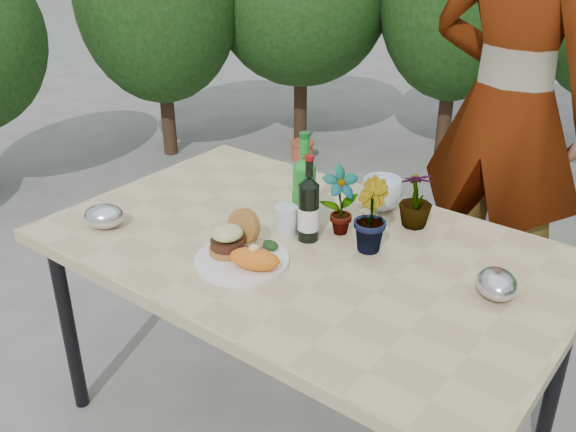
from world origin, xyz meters
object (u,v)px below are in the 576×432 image
Objects in this scene: dinner_plate at (242,260)px; patio_table at (304,260)px; person at (508,109)px; wine_bottle at (309,209)px.

patio_table is at bearing 68.71° from dinner_plate.
dinner_plate is at bearing 82.11° from person.
patio_table is 0.83× the size of person.
person reaches higher than dinner_plate.
person is at bearing 76.71° from dinner_plate.
person reaches higher than wine_bottle.
person is at bearing 66.49° from wine_bottle.
person is (0.30, 1.25, 0.21)m from dinner_plate.
wine_bottle is at bearing 73.87° from dinner_plate.
person is (0.23, 1.02, 0.11)m from wine_bottle.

